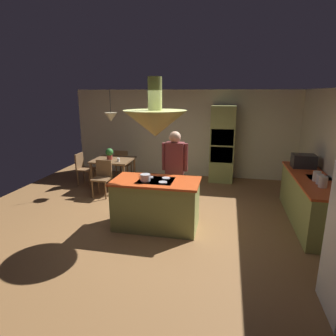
{
  "coord_description": "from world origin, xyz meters",
  "views": [
    {
      "loc": [
        1.23,
        -5.02,
        2.46
      ],
      "look_at": [
        0.1,
        0.4,
        1.0
      ],
      "focal_mm": 30.6,
      "sensor_mm": 36.0,
      "label": 1
    }
  ],
  "objects_px": {
    "chair_facing_island": "(103,176)",
    "microwave_on_counter": "(304,161)",
    "canister_flour": "(323,182)",
    "oven_tower": "(222,144)",
    "canister_tea": "(317,176)",
    "chair_by_back_wall": "(123,162)",
    "dining_table": "(113,163)",
    "chair_at_corner": "(83,167)",
    "canister_sugar": "(320,179)",
    "kitchen_island": "(156,204)",
    "potted_plant_on_table": "(109,153)",
    "person_at_island": "(175,167)",
    "cup_on_table": "(118,160)",
    "cooking_pot_on_cooktop": "(145,177)"
  },
  "relations": [
    {
      "from": "chair_by_back_wall",
      "to": "canister_flour",
      "type": "height_order",
      "value": "canister_flour"
    },
    {
      "from": "person_at_island",
      "to": "chair_facing_island",
      "type": "bearing_deg",
      "value": 159.44
    },
    {
      "from": "chair_by_back_wall",
      "to": "chair_facing_island",
      "type": "bearing_deg",
      "value": 90.0
    },
    {
      "from": "dining_table",
      "to": "chair_by_back_wall",
      "type": "height_order",
      "value": "chair_by_back_wall"
    },
    {
      "from": "chair_by_back_wall",
      "to": "potted_plant_on_table",
      "type": "height_order",
      "value": "potted_plant_on_table"
    },
    {
      "from": "chair_facing_island",
      "to": "cooking_pot_on_cooktop",
      "type": "relative_size",
      "value": 4.83
    },
    {
      "from": "person_at_island",
      "to": "canister_flour",
      "type": "distance_m",
      "value": 2.67
    },
    {
      "from": "canister_sugar",
      "to": "canister_tea",
      "type": "relative_size",
      "value": 0.99
    },
    {
      "from": "chair_facing_island",
      "to": "canister_tea",
      "type": "relative_size",
      "value": 4.86
    },
    {
      "from": "kitchen_island",
      "to": "canister_flour",
      "type": "relative_size",
      "value": 8.33
    },
    {
      "from": "chair_facing_island",
      "to": "potted_plant_on_table",
      "type": "distance_m",
      "value": 0.76
    },
    {
      "from": "oven_tower",
      "to": "person_at_island",
      "type": "distance_m",
      "value": 2.7
    },
    {
      "from": "chair_facing_island",
      "to": "cup_on_table",
      "type": "distance_m",
      "value": 0.6
    },
    {
      "from": "oven_tower",
      "to": "chair_facing_island",
      "type": "distance_m",
      "value": 3.39
    },
    {
      "from": "potted_plant_on_table",
      "to": "cup_on_table",
      "type": "relative_size",
      "value": 3.33
    },
    {
      "from": "kitchen_island",
      "to": "chair_at_corner",
      "type": "bearing_deg",
      "value": 140.89
    },
    {
      "from": "kitchen_island",
      "to": "chair_by_back_wall",
      "type": "distance_m",
      "value": 3.27
    },
    {
      "from": "oven_tower",
      "to": "canister_tea",
      "type": "bearing_deg",
      "value": -57.2
    },
    {
      "from": "oven_tower",
      "to": "canister_flour",
      "type": "bearing_deg",
      "value": -60.37
    },
    {
      "from": "dining_table",
      "to": "microwave_on_counter",
      "type": "distance_m",
      "value": 4.59
    },
    {
      "from": "chair_by_back_wall",
      "to": "canister_flour",
      "type": "bearing_deg",
      "value": 150.14
    },
    {
      "from": "canister_flour",
      "to": "potted_plant_on_table",
      "type": "bearing_deg",
      "value": 158.12
    },
    {
      "from": "person_at_island",
      "to": "canister_flour",
      "type": "height_order",
      "value": "person_at_island"
    },
    {
      "from": "potted_plant_on_table",
      "to": "person_at_island",
      "type": "bearing_deg",
      "value": -34.06
    },
    {
      "from": "dining_table",
      "to": "chair_facing_island",
      "type": "distance_m",
      "value": 0.71
    },
    {
      "from": "person_at_island",
      "to": "canister_tea",
      "type": "xyz_separation_m",
      "value": [
        2.62,
        -0.15,
        0.01
      ]
    },
    {
      "from": "cup_on_table",
      "to": "cooking_pot_on_cooktop",
      "type": "bearing_deg",
      "value": -57.0
    },
    {
      "from": "chair_facing_island",
      "to": "canister_flour",
      "type": "xyz_separation_m",
      "value": [
        4.54,
        -1.23,
        0.51
      ]
    },
    {
      "from": "chair_by_back_wall",
      "to": "canister_sugar",
      "type": "relative_size",
      "value": 4.93
    },
    {
      "from": "chair_facing_island",
      "to": "microwave_on_counter",
      "type": "bearing_deg",
      "value": 1.63
    },
    {
      "from": "canister_flour",
      "to": "dining_table",
      "type": "bearing_deg",
      "value": 157.11
    },
    {
      "from": "chair_at_corner",
      "to": "microwave_on_counter",
      "type": "height_order",
      "value": "microwave_on_counter"
    },
    {
      "from": "chair_at_corner",
      "to": "canister_tea",
      "type": "xyz_separation_m",
      "value": [
        5.42,
        -1.56,
        0.51
      ]
    },
    {
      "from": "canister_tea",
      "to": "canister_flour",
      "type": "bearing_deg",
      "value": -90.0
    },
    {
      "from": "potted_plant_on_table",
      "to": "canister_flour",
      "type": "relative_size",
      "value": 1.57
    },
    {
      "from": "microwave_on_counter",
      "to": "chair_at_corner",
      "type": "bearing_deg",
      "value": 174.1
    },
    {
      "from": "chair_at_corner",
      "to": "canister_sugar",
      "type": "distance_m",
      "value": 5.72
    },
    {
      "from": "person_at_island",
      "to": "canister_flour",
      "type": "xyz_separation_m",
      "value": [
        2.62,
        -0.51,
        0.02
      ]
    },
    {
      "from": "cup_on_table",
      "to": "chair_facing_island",
      "type": "bearing_deg",
      "value": -118.18
    },
    {
      "from": "chair_by_back_wall",
      "to": "chair_at_corner",
      "type": "bearing_deg",
      "value": 37.97
    },
    {
      "from": "chair_at_corner",
      "to": "potted_plant_on_table",
      "type": "bearing_deg",
      "value": -94.71
    },
    {
      "from": "kitchen_island",
      "to": "canister_tea",
      "type": "distance_m",
      "value": 2.94
    },
    {
      "from": "chair_at_corner",
      "to": "potted_plant_on_table",
      "type": "height_order",
      "value": "potted_plant_on_table"
    },
    {
      "from": "chair_facing_island",
      "to": "dining_table",
      "type": "bearing_deg",
      "value": 90.0
    },
    {
      "from": "dining_table",
      "to": "kitchen_island",
      "type": "bearing_deg",
      "value": -51.01
    },
    {
      "from": "chair_by_back_wall",
      "to": "cooking_pot_on_cooktop",
      "type": "height_order",
      "value": "cooking_pot_on_cooktop"
    },
    {
      "from": "chair_at_corner",
      "to": "dining_table",
      "type": "bearing_deg",
      "value": -90.0
    },
    {
      "from": "chair_at_corner",
      "to": "cooking_pot_on_cooktop",
      "type": "relative_size",
      "value": 4.83
    },
    {
      "from": "dining_table",
      "to": "oven_tower",
      "type": "bearing_deg",
      "value": 22.21
    },
    {
      "from": "potted_plant_on_table",
      "to": "kitchen_island",
      "type": "bearing_deg",
      "value": -49.03
    }
  ]
}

